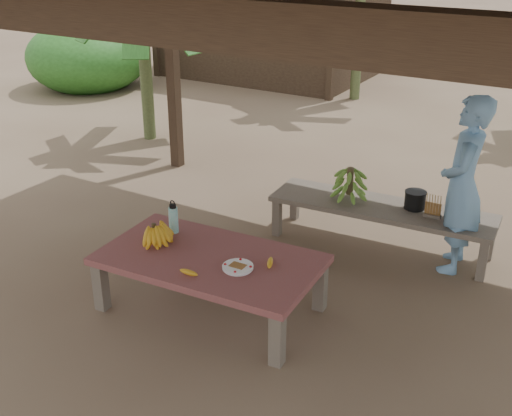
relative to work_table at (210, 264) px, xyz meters
The scene contains 13 objects.
ground 0.71m from the work_table, 40.75° to the left, with size 80.00×80.00×0.00m, color brown.
work_table is the anchor object (origin of this frame).
bench 1.99m from the work_table, 65.88° to the left, with size 2.24×0.75×0.45m.
ripe_banana_bunch 0.58m from the work_table, behind, with size 0.31×0.26×0.19m, color yellow, non-canonical shape.
plate 0.33m from the work_table, 10.69° to the right, with size 0.25×0.25×0.04m.
loose_banana_front 0.34m from the work_table, 84.78° to the right, with size 0.04×0.15×0.04m, color yellow.
loose_banana_side 0.52m from the work_table, 14.86° to the left, with size 0.04×0.14×0.04m, color yellow.
water_flask 0.60m from the work_table, 157.74° to the left, with size 0.08×0.08×0.31m.
green_banana_stalk 1.86m from the work_table, 75.26° to the left, with size 0.31×0.31×0.36m, color #598C2D, non-canonical shape.
cooking_pot 2.21m from the work_table, 59.92° to the left, with size 0.20×0.20×0.17m, color black.
skewer_rack 2.23m from the work_table, 53.76° to the left, with size 0.18×0.08×0.24m, color #A57F47, non-canonical shape.
woman 2.40m from the work_table, 48.74° to the left, with size 0.61×0.40×1.67m, color #6FA1D1.
hut 9.33m from the work_table, 115.94° to the left, with size 4.40×3.43×2.85m.
Camera 1 is at (2.27, -4.16, 3.02)m, focal length 45.00 mm.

